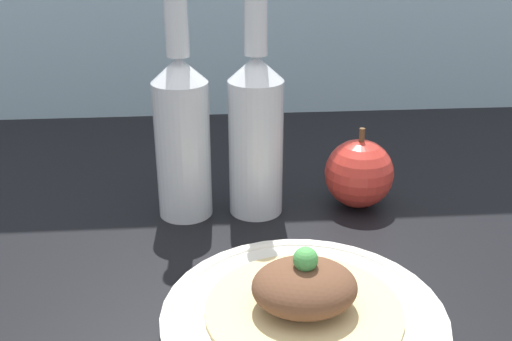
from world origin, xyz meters
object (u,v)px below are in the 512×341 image
at_px(cider_bottle_left, 182,129).
at_px(cider_bottle_right, 256,127).
at_px(apple, 359,173).
at_px(plated_food, 305,293).
at_px(plate, 304,316).

bearing_deg(cider_bottle_left, cider_bottle_right, 0.00).
bearing_deg(apple, cider_bottle_right, -177.72).
relative_size(plated_food, cider_bottle_right, 0.60).
distance_m(plate, cider_bottle_right, 0.23).
xyz_separation_m(cider_bottle_right, apple, (0.12, 0.00, -0.06)).
relative_size(plated_food, apple, 1.73).
distance_m(plated_food, cider_bottle_right, 0.22).
bearing_deg(apple, cider_bottle_left, -178.64).
height_order(plated_food, cider_bottle_left, cider_bottle_left).
relative_size(plate, plated_food, 1.44).
distance_m(cider_bottle_left, cider_bottle_right, 0.08).
bearing_deg(apple, plated_food, -114.05).
relative_size(plate, apple, 2.50).
height_order(plated_food, cider_bottle_right, cider_bottle_right).
bearing_deg(cider_bottle_left, plate, -63.91).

